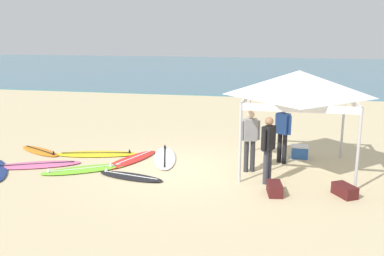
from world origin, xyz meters
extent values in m
plane|color=beige|center=(0.00, 0.00, 0.00)|extent=(80.00, 80.00, 0.00)
cube|color=teal|center=(0.00, 31.66, 0.05)|extent=(80.00, 36.00, 0.10)
cylinder|color=#B7B7BC|center=(1.65, -0.66, 1.02)|extent=(0.07, 0.07, 2.05)
cylinder|color=#B7B7BC|center=(4.45, -0.66, 1.02)|extent=(0.07, 0.07, 2.05)
cylinder|color=#B7B7BC|center=(1.65, 2.15, 1.02)|extent=(0.07, 0.07, 2.05)
cylinder|color=#B7B7BC|center=(4.45, 2.15, 1.02)|extent=(0.07, 0.07, 2.05)
cube|color=white|center=(3.05, -0.66, 1.96)|extent=(2.81, 0.03, 0.18)
cube|color=white|center=(3.05, 2.15, 1.96)|extent=(2.81, 0.03, 0.18)
cube|color=white|center=(1.65, 0.75, 1.96)|extent=(0.03, 2.81, 0.18)
cube|color=white|center=(4.45, 0.75, 1.96)|extent=(0.03, 2.81, 0.18)
pyramid|color=white|center=(3.05, 0.75, 2.40)|extent=(2.93, 2.93, 0.70)
ellipsoid|color=pink|center=(-4.16, -0.55, 0.04)|extent=(2.52, 1.60, 0.07)
cube|color=black|center=(-4.16, -0.55, 0.07)|extent=(1.93, 0.88, 0.01)
ellipsoid|color=yellow|center=(-2.96, 0.84, 0.04)|extent=(2.62, 1.23, 0.07)
cube|color=black|center=(-2.96, 0.84, 0.07)|extent=(2.10, 0.52, 0.01)
cone|color=black|center=(-1.95, 1.08, 0.13)|extent=(0.09, 0.09, 0.12)
ellipsoid|color=black|center=(-1.18, -0.93, 0.04)|extent=(1.95, 0.89, 0.07)
cube|color=white|center=(-1.18, -0.93, 0.07)|extent=(1.58, 0.37, 0.01)
cone|color=white|center=(-1.94, -0.77, 0.13)|extent=(0.09, 0.09, 0.12)
ellipsoid|color=orange|center=(-4.86, 0.77, 0.04)|extent=(1.88, 1.30, 0.07)
cube|color=black|center=(-4.86, 0.77, 0.07)|extent=(1.43, 0.76, 0.01)
cone|color=black|center=(-4.18, 0.42, 0.13)|extent=(0.09, 0.09, 0.12)
ellipsoid|color=white|center=(-0.76, 0.91, 0.04)|extent=(1.27, 2.51, 0.07)
cube|color=black|center=(-0.76, 0.91, 0.07)|extent=(0.58, 2.00, 0.01)
cone|color=black|center=(-1.02, 1.86, 0.13)|extent=(0.09, 0.09, 0.12)
ellipsoid|color=#7AD12D|center=(-2.63, -0.62, 0.04)|extent=(2.31, 1.80, 0.07)
cube|color=white|center=(-2.63, -0.62, 0.07)|extent=(1.70, 1.12, 0.01)
cone|color=white|center=(-3.44, -1.14, 0.13)|extent=(0.09, 0.09, 0.12)
ellipsoid|color=red|center=(-1.68, 0.52, 0.04)|extent=(1.31, 2.27, 0.07)
cube|color=white|center=(-1.68, 0.52, 0.07)|extent=(0.68, 1.77, 0.01)
cone|color=white|center=(-1.99, -0.33, 0.13)|extent=(0.09, 0.09, 0.12)
cylinder|color=#2D2D33|center=(1.74, 0.20, 0.44)|extent=(0.13, 0.13, 0.88)
cylinder|color=#2D2D33|center=(1.91, 0.27, 0.44)|extent=(0.13, 0.13, 0.88)
cube|color=gray|center=(1.83, 0.24, 1.18)|extent=(0.41, 0.33, 0.60)
sphere|color=beige|center=(1.83, 0.24, 1.60)|extent=(0.21, 0.21, 0.21)
cylinder|color=gray|center=(1.61, 0.16, 1.16)|extent=(0.09, 0.09, 0.54)
cylinder|color=gray|center=(2.04, 0.31, 1.16)|extent=(0.09, 0.09, 0.54)
cylinder|color=black|center=(2.62, 1.27, 0.44)|extent=(0.13, 0.13, 0.88)
cylinder|color=black|center=(2.76, 1.16, 0.44)|extent=(0.13, 0.13, 0.88)
cube|color=#2851B2|center=(2.69, 1.22, 1.18)|extent=(0.42, 0.39, 0.60)
sphere|color=#9E7051|center=(2.69, 1.22, 1.60)|extent=(0.21, 0.21, 0.21)
cylinder|color=#2851B2|center=(2.51, 1.36, 1.16)|extent=(0.09, 0.09, 0.54)
cylinder|color=#2851B2|center=(2.87, 1.08, 1.16)|extent=(0.09, 0.09, 0.54)
cylinder|color=#383842|center=(2.30, -0.66, 0.44)|extent=(0.13, 0.13, 0.88)
cylinder|color=#383842|center=(2.38, -0.49, 0.44)|extent=(0.13, 0.13, 0.88)
cube|color=black|center=(2.34, -0.57, 1.18)|extent=(0.35, 0.42, 0.60)
sphere|color=#9E7051|center=(2.34, -0.57, 1.60)|extent=(0.21, 0.21, 0.21)
cylinder|color=black|center=(2.24, -0.78, 1.16)|extent=(0.09, 0.09, 0.54)
cylinder|color=black|center=(2.44, -0.37, 1.16)|extent=(0.09, 0.09, 0.54)
cube|color=#4C1919|center=(4.15, -1.10, 0.14)|extent=(0.59, 0.68, 0.28)
cube|color=#4C1919|center=(2.55, -1.32, 0.14)|extent=(0.41, 0.64, 0.28)
cube|color=#2D60B7|center=(3.23, 1.84, 0.17)|extent=(0.48, 0.34, 0.34)
cube|color=white|center=(3.23, 1.84, 0.37)|extent=(0.50, 0.36, 0.05)
camera|label=1|loc=(2.61, -11.00, 3.78)|focal=39.87mm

